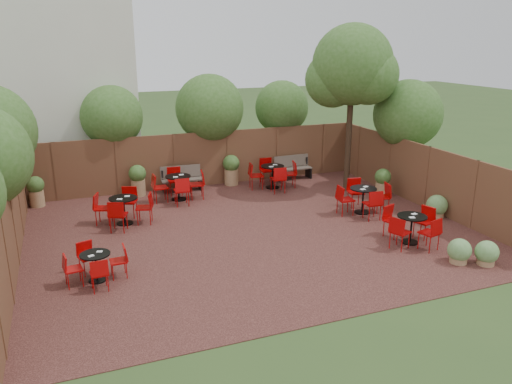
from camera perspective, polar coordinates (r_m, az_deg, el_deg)
name	(u,v)px	position (r m, az deg, el deg)	size (l,w,h in m)	color
ground	(250,232)	(14.30, -0.63, -4.54)	(80.00, 80.00, 0.00)	#354F23
courtyard_paving	(250,232)	(14.30, -0.63, -4.50)	(12.00, 10.00, 0.02)	#331714
fence_back	(202,159)	(18.56, -6.08, 3.68)	(12.00, 0.08, 2.00)	brown
fence_left	(12,226)	(13.23, -25.81, -3.51)	(0.08, 10.00, 2.00)	brown
fence_right	(427,178)	(16.94, 18.74, 1.56)	(0.08, 10.00, 2.00)	brown
neighbour_building	(60,73)	(20.50, -21.21, 12.40)	(5.00, 4.00, 8.00)	beige
overhang_foliage	(161,124)	(15.91, -10.64, 7.53)	(15.71, 10.33, 2.63)	#32581C
courtyard_tree	(352,70)	(17.61, 10.80, 13.35)	(2.83, 2.73, 5.73)	black
park_bench_left	(181,178)	(18.13, -8.41, 1.56)	(1.45, 0.52, 0.89)	brown
park_bench_right	(292,167)	(19.51, 4.14, 2.83)	(1.48, 0.53, 0.90)	brown
bistro_tables	(249,201)	(15.45, -0.80, -0.98)	(9.61, 7.73, 0.96)	black
planters	(199,179)	(17.56, -6.45, 1.52)	(11.51, 3.90, 1.12)	#98724C
low_shrubs	(455,230)	(14.54, 21.57, -4.04)	(2.32, 3.76, 0.69)	#98724C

